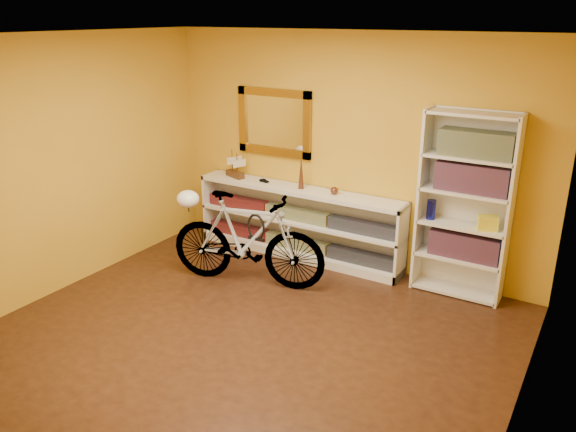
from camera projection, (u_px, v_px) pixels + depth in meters
The scene contains 24 objects.
floor at pixel (248, 338), 5.11m from camera, with size 4.50×4.00×0.01m, color black.
ceiling at pixel (240, 35), 4.22m from camera, with size 4.50×4.00×0.01m, color silver.
back_wall at pixel (348, 152), 6.28m from camera, with size 4.50×0.01×2.60m, color gold.
left_wall at pixel (63, 165), 5.76m from camera, with size 0.01×4.00×2.60m, color gold.
right_wall at pixel (536, 259), 3.58m from camera, with size 0.01×4.00×2.60m, color gold.
gilt_mirror at pixel (274, 122), 6.63m from camera, with size 0.98×0.06×0.78m, color olive.
wall_socket at pixel (419, 256), 6.19m from camera, with size 0.09×0.01×0.09m, color silver.
console_unit at pixel (298, 222), 6.68m from camera, with size 2.60×0.35×0.85m, color silver, non-canonical shape.
cd_row_lower at pixel (297, 243), 6.76m from camera, with size 2.50×0.13×0.14m, color black.
cd_row_upper at pixel (297, 214), 6.63m from camera, with size 2.50×0.13×0.14m, color navy.
model_ship at pixel (235, 164), 6.92m from camera, with size 0.29×0.11×0.34m, color #3D2411, non-canonical shape.
toy_car at pixel (264, 182), 6.77m from camera, with size 0.00×0.00×0.00m, color black.
bronze_ornament at pixel (301, 172), 6.46m from camera, with size 0.07×0.07×0.39m, color #5A301F.
decorative_orb at pixel (334, 191), 6.30m from camera, with size 0.09×0.09×0.09m, color #5A301F.
bookcase at pixel (464, 207), 5.61m from camera, with size 0.90×0.30×1.90m, color silver, non-canonical shape.
book_row_a at pixel (465, 245), 5.73m from camera, with size 0.70×0.22×0.26m, color maroon.
book_row_b at pixel (473, 178), 5.48m from camera, with size 0.70×0.22×0.28m, color maroon.
book_row_c at pixel (477, 144), 5.37m from camera, with size 0.70×0.22×0.25m, color #1C5A62.
travel_mug at pixel (431, 210), 5.78m from camera, with size 0.09×0.09×0.20m, color navy.
red_tin at pixel (451, 143), 5.53m from camera, with size 0.15×0.15×0.19m, color maroon.
yellow_bag at pixel (488, 223), 5.50m from camera, with size 0.18×0.12×0.14m, color yellow.
bicycle at pixel (247, 239), 5.96m from camera, with size 1.73×0.45×1.02m, color silver.
helmet at pixel (188, 199), 6.01m from camera, with size 0.25×0.24×0.19m, color white.
u_lock at pixel (256, 227), 5.88m from camera, with size 0.21×0.21×0.02m, color black.
Camera 1 is at (2.59, -3.61, 2.77)m, focal length 35.26 mm.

